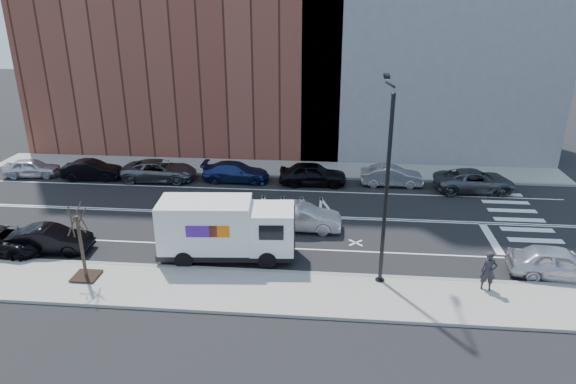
% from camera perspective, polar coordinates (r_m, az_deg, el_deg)
% --- Properties ---
extents(ground, '(120.00, 120.00, 0.00)m').
position_cam_1_polar(ground, '(31.93, -3.48, -2.53)').
color(ground, black).
rests_on(ground, ground).
extents(sidewalk_near, '(44.00, 3.60, 0.15)m').
position_cam_1_polar(sidewalk_near, '(24.23, -6.62, -10.78)').
color(sidewalk_near, gray).
rests_on(sidewalk_near, ground).
extents(sidewalk_far, '(44.00, 3.60, 0.15)m').
position_cam_1_polar(sidewalk_far, '(40.03, -1.63, 2.65)').
color(sidewalk_far, gray).
rests_on(sidewalk_far, ground).
extents(curb_near, '(44.00, 0.25, 0.17)m').
position_cam_1_polar(curb_near, '(25.74, -5.82, -8.65)').
color(curb_near, gray).
rests_on(curb_near, ground).
extents(curb_far, '(44.00, 0.25, 0.17)m').
position_cam_1_polar(curb_far, '(38.34, -1.94, 1.80)').
color(curb_far, gray).
rests_on(curb_far, ground).
extents(crosswalk, '(3.00, 14.00, 0.01)m').
position_cam_1_polar(crosswalk, '(33.59, 24.67, -3.31)').
color(crosswalk, white).
rests_on(crosswalk, ground).
extents(road_markings, '(40.00, 8.60, 0.01)m').
position_cam_1_polar(road_markings, '(31.92, -3.49, -2.53)').
color(road_markings, white).
rests_on(road_markings, ground).
extents(bldg_brick, '(26.00, 10.00, 22.00)m').
position_cam_1_polar(bldg_brick, '(46.23, -11.16, 18.62)').
color(bldg_brick, brown).
rests_on(bldg_brick, ground).
extents(streetlight, '(0.44, 4.02, 9.34)m').
position_cam_1_polar(streetlight, '(23.40, 10.84, 1.42)').
color(streetlight, black).
rests_on(streetlight, ground).
extents(street_tree, '(1.20, 1.20, 3.75)m').
position_cam_1_polar(street_tree, '(26.14, -21.87, -6.31)').
color(street_tree, black).
rests_on(street_tree, ground).
extents(fedex_van, '(7.10, 2.90, 3.17)m').
position_cam_1_polar(fedex_van, '(26.36, -6.95, -4.06)').
color(fedex_van, black).
rests_on(fedex_van, ground).
extents(far_parked_a, '(4.19, 2.13, 1.37)m').
position_cam_1_polar(far_parked_a, '(42.75, -26.58, 2.43)').
color(far_parked_a, silver).
rests_on(far_parked_a, ground).
extents(far_parked_b, '(4.35, 1.73, 1.41)m').
position_cam_1_polar(far_parked_b, '(40.34, -20.96, 2.29)').
color(far_parked_b, black).
rests_on(far_parked_b, ground).
extents(far_parked_c, '(5.42, 2.64, 1.48)m').
position_cam_1_polar(far_parked_c, '(38.63, -14.09, 2.34)').
color(far_parked_c, '#565A5E').
rests_on(far_parked_c, ground).
extents(far_parked_d, '(4.89, 2.04, 1.41)m').
position_cam_1_polar(far_parked_d, '(37.47, -5.81, 2.24)').
color(far_parked_d, navy).
rests_on(far_parked_d, ground).
extents(far_parked_e, '(4.82, 2.04, 1.62)m').
position_cam_1_polar(far_parked_e, '(36.60, 2.77, 2.04)').
color(far_parked_e, black).
rests_on(far_parked_e, ground).
extents(far_parked_f, '(4.35, 1.55, 1.43)m').
position_cam_1_polar(far_parked_f, '(37.17, 11.45, 1.77)').
color(far_parked_f, '#A5A4A9').
rests_on(far_parked_f, ground).
extents(far_parked_g, '(5.60, 2.89, 1.51)m').
position_cam_1_polar(far_parked_g, '(37.64, 20.04, 1.18)').
color(far_parked_g, '#4C4F54').
rests_on(far_parked_g, ground).
extents(driving_sedan, '(4.73, 1.71, 1.55)m').
position_cam_1_polar(driving_sedan, '(29.63, 1.40, -2.82)').
color(driving_sedan, silver).
rests_on(driving_sedan, ground).
extents(near_parked_rear_a, '(4.41, 1.80, 1.42)m').
position_cam_1_polar(near_parked_rear_a, '(29.96, -24.94, -4.81)').
color(near_parked_rear_a, black).
rests_on(near_parked_rear_a, ground).
extents(near_parked_rear_b, '(4.95, 2.40, 1.36)m').
position_cam_1_polar(near_parked_rear_b, '(31.03, -29.15, -4.75)').
color(near_parked_rear_b, black).
rests_on(near_parked_rear_b, ground).
extents(near_parked_front, '(4.78, 2.37, 1.57)m').
position_cam_1_polar(near_parked_front, '(28.00, 27.84, -6.99)').
color(near_parked_front, silver).
rests_on(near_parked_front, ground).
extents(pedestrian, '(0.74, 0.53, 1.89)m').
position_cam_1_polar(pedestrian, '(25.22, 21.39, -8.18)').
color(pedestrian, '#26242A').
rests_on(pedestrian, sidewalk_near).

